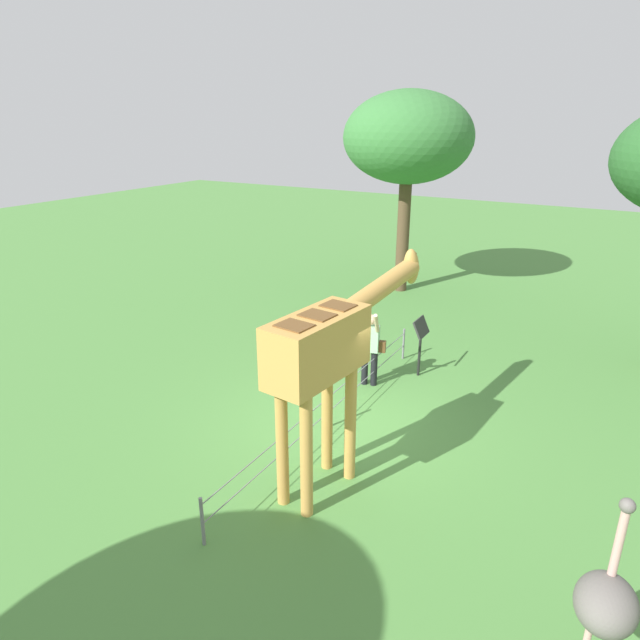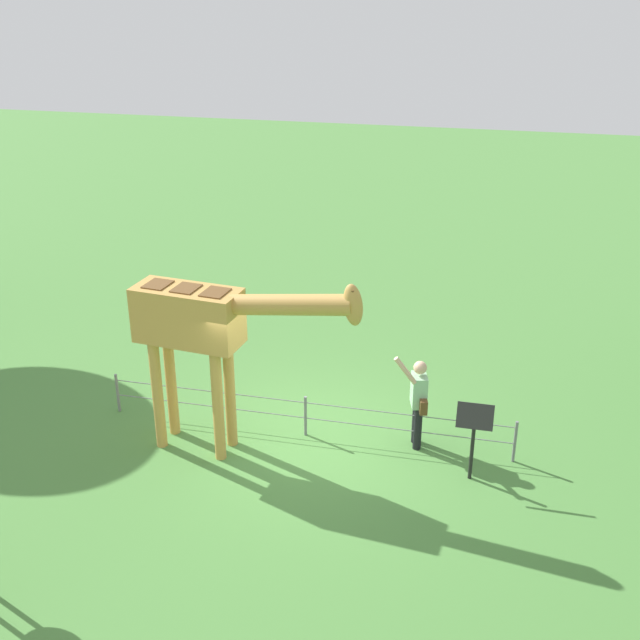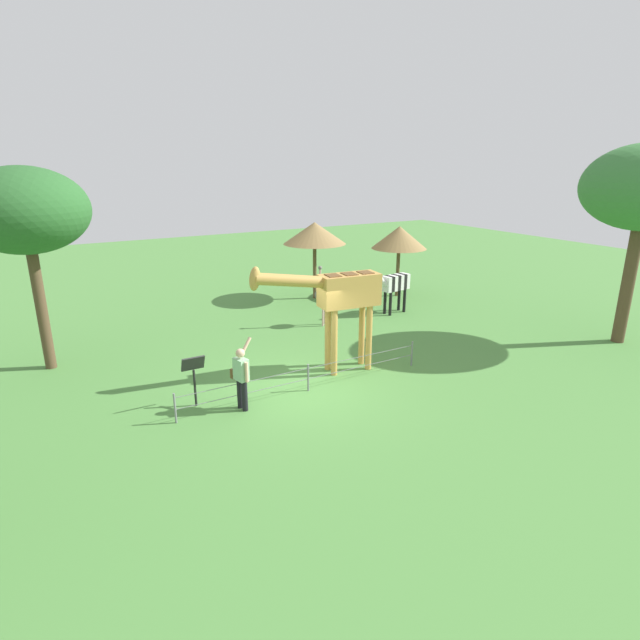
{
  "view_description": "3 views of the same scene",
  "coord_description": "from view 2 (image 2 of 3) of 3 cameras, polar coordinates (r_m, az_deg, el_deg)",
  "views": [
    {
      "loc": [
        -7.88,
        -4.15,
        5.43
      ],
      "look_at": [
        0.13,
        0.49,
        2.0
      ],
      "focal_mm": 31.29,
      "sensor_mm": 36.0,
      "label": 1
    },
    {
      "loc": [
        2.92,
        -11.09,
        7.35
      ],
      "look_at": [
        0.29,
        0.05,
        2.26
      ],
      "focal_mm": 44.25,
      "sensor_mm": 36.0,
      "label": 2
    },
    {
      "loc": [
        5.79,
        10.95,
        5.82
      ],
      "look_at": [
        -0.43,
        0.07,
        1.87
      ],
      "focal_mm": 28.31,
      "sensor_mm": 36.0,
      "label": 3
    }
  ],
  "objects": [
    {
      "name": "wire_fence",
      "position": [
        13.56,
        -1.06,
        -6.85
      ],
      "size": [
        7.05,
        0.05,
        0.75
      ],
      "color": "slate",
      "rests_on": "ground_plane"
    },
    {
      "name": "info_sign",
      "position": [
        12.42,
        11.09,
        -7.56
      ],
      "size": [
        0.56,
        0.21,
        1.32
      ],
      "color": "black",
      "rests_on": "ground_plane"
    },
    {
      "name": "giraffe",
      "position": [
        12.47,
        -8.24,
        -0.47
      ],
      "size": [
        3.78,
        0.91,
        3.29
      ],
      "color": "#C69347",
      "rests_on": "ground_plane"
    },
    {
      "name": "visitor",
      "position": [
        13.12,
        7.11,
        -5.66
      ],
      "size": [
        0.6,
        0.57,
        1.75
      ],
      "color": "black",
      "rests_on": "ground_plane"
    },
    {
      "name": "ground_plane",
      "position": [
        13.62,
        -1.24,
        -8.69
      ],
      "size": [
        60.0,
        60.0,
        0.0
      ],
      "primitive_type": "plane",
      "color": "#4C843D"
    }
  ]
}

